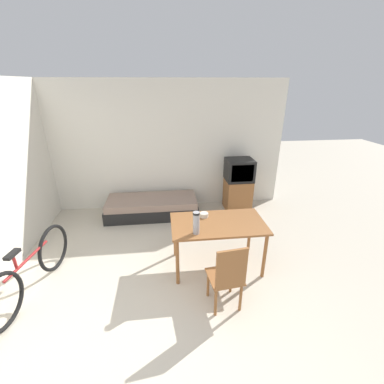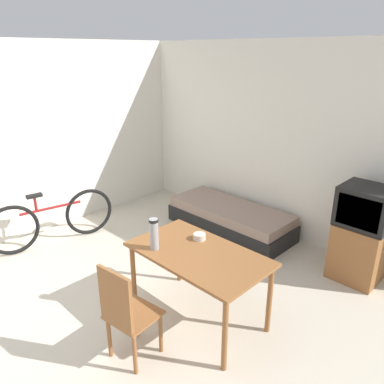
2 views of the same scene
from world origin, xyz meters
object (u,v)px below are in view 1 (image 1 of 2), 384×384
Objects in this scene: daybed at (152,207)px; wooden_chair at (228,276)px; mate_bowl at (204,215)px; dining_table at (218,228)px; bicycle at (31,271)px; tv at (238,185)px; thermos_flask at (196,222)px.

wooden_chair is at bearing -69.52° from daybed.
daybed is 14.98× the size of mate_bowl.
dining_table is at bearing -48.81° from mate_bowl.
mate_bowl is at bearing -61.64° from daybed.
dining_table reaches higher than daybed.
wooden_chair reaches higher than mate_bowl.
tv is at bearing 32.24° from bicycle.
bicycle is 13.50× the size of mate_bowl.
bicycle is at bearing -179.34° from thermos_flask.
dining_table is 4.24× the size of thermos_flask.
mate_bowl is at bearing 131.19° from dining_table.
tv is 1.95m from mate_bowl.
daybed is 1.88m from mate_bowl.
daybed is at bearing 120.00° from dining_table.
tv reaches higher than daybed.
thermos_flask is (0.67, -2.02, 0.73)m from daybed.
thermos_flask reaches higher than mate_bowl.
dining_table is at bearing 35.18° from thermos_flask.
dining_table is 0.85m from wooden_chair.
mate_bowl is (-0.17, 0.20, 0.12)m from dining_table.
mate_bowl is at bearing 68.28° from thermos_flask.
thermos_flask is (-0.30, 0.59, 0.41)m from wooden_chair.
daybed is at bearing 118.36° from mate_bowl.
wooden_chair is at bearing -12.79° from bicycle.
thermos_flask is 2.51× the size of mate_bowl.
tv is 2.03m from dining_table.
tv is 3.60× the size of thermos_flask.
mate_bowl reaches higher than daybed.
mate_bowl is (-0.12, 1.03, 0.27)m from wooden_chair.
wooden_chair is at bearing -93.37° from dining_table.
mate_bowl is (2.35, 0.47, 0.43)m from bicycle.
tv is at bearing 2.39° from daybed.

